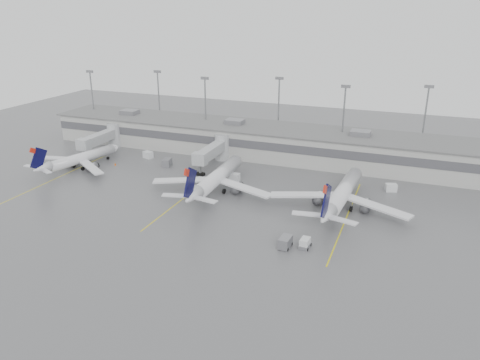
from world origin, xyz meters
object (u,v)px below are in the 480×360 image
(jet_mid_left, at_px, (216,178))
(baggage_tug, at_px, (305,244))
(jet_far_left, at_px, (79,159))
(jet_mid_right, at_px, (342,194))

(jet_mid_left, height_order, baggage_tug, jet_mid_left)
(baggage_tug, bearing_deg, jet_mid_left, 147.49)
(baggage_tug, bearing_deg, jet_far_left, 166.30)
(jet_far_left, xyz_separation_m, jet_mid_left, (39.42, -1.81, 0.52))
(jet_mid_left, bearing_deg, baggage_tug, -37.74)
(jet_far_left, height_order, jet_mid_left, jet_mid_left)
(jet_mid_left, height_order, jet_mid_right, jet_mid_right)
(jet_far_left, xyz_separation_m, baggage_tug, (64.60, -20.24, -2.03))
(jet_far_left, height_order, baggage_tug, jet_far_left)
(jet_mid_right, distance_m, baggage_tug, 19.45)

